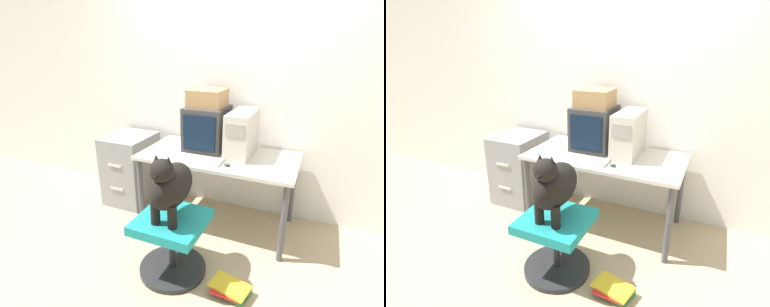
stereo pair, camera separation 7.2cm
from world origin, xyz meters
TOP-DOWN VIEW (x-y plane):
  - ground_plane at (0.00, 0.00)m, footprint 12.00×12.00m
  - wall_back at (0.00, 0.81)m, footprint 8.00×0.05m
  - desk at (0.00, 0.37)m, footprint 1.41×0.74m
  - crt_monitor at (-0.17, 0.49)m, footprint 0.37×0.41m
  - pc_tower at (0.18, 0.46)m, footprint 0.21×0.48m
  - keyboard at (-0.13, 0.15)m, footprint 0.46×0.16m
  - computer_mouse at (0.16, 0.13)m, footprint 0.06×0.04m
  - office_chair at (-0.09, -0.40)m, footprint 0.52×0.52m
  - dog at (-0.09, -0.41)m, footprint 0.24×0.48m
  - filing_cabinet at (-1.04, 0.45)m, footprint 0.45×0.56m
  - cardboard_box at (-0.17, 0.50)m, footprint 0.32×0.31m
  - book_stack_floor at (0.39, -0.45)m, footprint 0.31×0.24m

SIDE VIEW (x-z plane):
  - ground_plane at x=0.00m, z-range 0.00..0.00m
  - book_stack_floor at x=0.39m, z-range 0.00..0.08m
  - office_chair at x=-0.09m, z-range 0.04..0.52m
  - filing_cabinet at x=-1.04m, z-range 0.00..0.75m
  - desk at x=0.00m, z-range 0.28..1.00m
  - keyboard at x=-0.13m, z-range 0.72..0.75m
  - computer_mouse at x=0.16m, z-range 0.72..0.75m
  - dog at x=-0.09m, z-range 0.48..1.01m
  - pc_tower at x=0.18m, z-range 0.72..1.12m
  - crt_monitor at x=-0.17m, z-range 0.72..1.13m
  - cardboard_box at x=-0.17m, z-range 1.13..1.29m
  - wall_back at x=0.00m, z-range 0.00..2.60m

